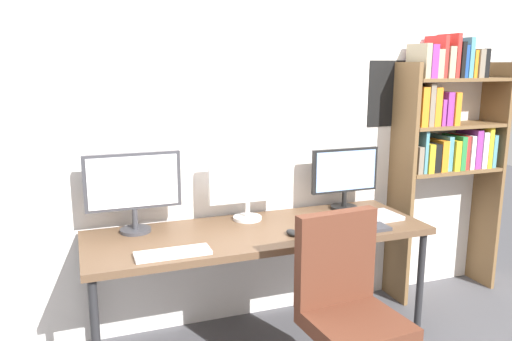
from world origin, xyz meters
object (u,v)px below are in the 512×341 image
object	(u,v)px
monitor_left	(133,187)
keyboard_left	(173,253)
keyboard_right	(361,229)
computer_mouse	(292,233)
desk	(259,238)
bookshelf	(446,131)
office_chair	(348,333)
laptop_closed	(374,217)
monitor_right	(345,175)
monitor_center	(247,184)

from	to	relation	value
monitor_left	keyboard_left	xyz separation A→B (m)	(0.14, -0.44, -0.26)
keyboard_right	computer_mouse	world-z (taller)	computer_mouse
desk	bookshelf	distance (m)	1.64
computer_mouse	desk	bearing A→B (deg)	131.61
desk	office_chair	world-z (taller)	office_chair
bookshelf	keyboard_right	xyz separation A→B (m)	(-0.97, -0.46, -0.48)
bookshelf	office_chair	xyz separation A→B (m)	(-1.31, -0.93, -0.83)
desk	office_chair	xyz separation A→B (m)	(0.21, -0.70, -0.29)
bookshelf	keyboard_left	world-z (taller)	bookshelf
laptop_closed	computer_mouse	bearing A→B (deg)	-173.55
office_chair	monitor_left	xyz separation A→B (m)	(-0.91, 0.91, 0.61)
bookshelf	keyboard_left	size ratio (longest dim) A/B	4.91
bookshelf	monitor_right	world-z (taller)	bookshelf
office_chair	monitor_left	size ratio (longest dim) A/B	1.80
desk	monitor_right	size ratio (longest dim) A/B	4.23
monitor_center	computer_mouse	distance (m)	0.45
bookshelf	monitor_right	distance (m)	0.87
bookshelf	monitor_left	xyz separation A→B (m)	(-2.22, -0.02, -0.22)
office_chair	monitor_right	size ratio (longest dim) A/B	2.06
monitor_center	computer_mouse	xyz separation A→B (m)	(0.14, -0.37, -0.22)
bookshelf	laptop_closed	xyz separation A→B (m)	(-0.76, -0.28, -0.48)
bookshelf	keyboard_right	size ratio (longest dim) A/B	5.50
keyboard_left	computer_mouse	bearing A→B (deg)	5.66
office_chair	laptop_closed	distance (m)	0.92
office_chair	laptop_closed	world-z (taller)	office_chair
computer_mouse	monitor_right	bearing A→B (deg)	33.97
office_chair	keyboard_left	xyz separation A→B (m)	(-0.77, 0.47, 0.35)
monitor_center	monitor_right	bearing A→B (deg)	-0.00
computer_mouse	laptop_closed	xyz separation A→B (m)	(0.62, 0.11, -0.00)
monitor_right	laptop_closed	world-z (taller)	monitor_right
desk	keyboard_right	size ratio (longest dim) A/B	5.85
monitor_right	keyboard_right	size ratio (longest dim) A/B	1.38
monitor_right	monitor_center	bearing A→B (deg)	180.00
monitor_center	monitor_right	size ratio (longest dim) A/B	1.02
keyboard_right	computer_mouse	xyz separation A→B (m)	(-0.42, 0.07, 0.01)
monitor_left	computer_mouse	world-z (taller)	monitor_left
office_chair	computer_mouse	size ratio (longest dim) A/B	10.31
bookshelf	office_chair	distance (m)	1.81
laptop_closed	monitor_right	bearing A→B (deg)	100.84
office_chair	monitor_center	size ratio (longest dim) A/B	2.02
desk	office_chair	distance (m)	0.79
monitor_center	bookshelf	bearing A→B (deg)	0.63
keyboard_left	keyboard_right	bearing A→B (deg)	0.00
monitor_right	office_chair	bearing A→B (deg)	-117.86
monitor_center	keyboard_right	distance (m)	0.75
desk	keyboard_right	distance (m)	0.61
bookshelf	keyboard_right	bearing A→B (deg)	-154.57
monitor_left	laptop_closed	bearing A→B (deg)	-10.18
monitor_left	monitor_right	xyz separation A→B (m)	(1.39, -0.00, -0.04)
bookshelf	computer_mouse	xyz separation A→B (m)	(-1.38, -0.39, -0.47)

